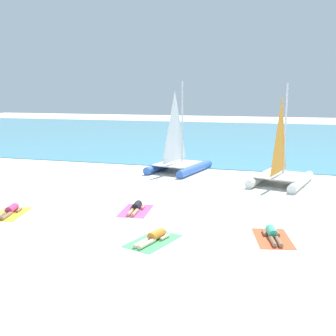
{
  "coord_description": "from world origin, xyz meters",
  "views": [
    {
      "loc": [
        5.2,
        -12.29,
        4.63
      ],
      "look_at": [
        0.0,
        5.35,
        1.2
      ],
      "focal_mm": 42.97,
      "sensor_mm": 36.0,
      "label": 1
    }
  ],
  "objects_px": {
    "towel_rightmost": "(273,238)",
    "sailboat_blue": "(178,158)",
    "sunbather_leftmost": "(10,210)",
    "sailboat_white": "(281,170)",
    "sunbather_center_right": "(154,237)",
    "towel_center_left": "(136,211)",
    "sunbather_center_left": "(136,207)",
    "towel_leftmost": "(10,214)",
    "sunbather_rightmost": "(272,234)",
    "towel_center_right": "(153,241)"
  },
  "relations": [
    {
      "from": "sailboat_blue",
      "to": "towel_center_left",
      "type": "xyz_separation_m",
      "value": [
        0.51,
        -8.43,
        -0.79
      ]
    },
    {
      "from": "sailboat_blue",
      "to": "towel_leftmost",
      "type": "distance_m",
      "value": 11.03
    },
    {
      "from": "sailboat_blue",
      "to": "towel_rightmost",
      "type": "distance_m",
      "value": 11.7
    },
    {
      "from": "sunbather_leftmost",
      "to": "towel_rightmost",
      "type": "height_order",
      "value": "sunbather_leftmost"
    },
    {
      "from": "sunbather_leftmost",
      "to": "towel_rightmost",
      "type": "relative_size",
      "value": 0.82
    },
    {
      "from": "towel_center_left",
      "to": "towel_rightmost",
      "type": "relative_size",
      "value": 1.0
    },
    {
      "from": "sunbather_center_right",
      "to": "sailboat_blue",
      "type": "bearing_deg",
      "value": 117.85
    },
    {
      "from": "sunbather_leftmost",
      "to": "sunbather_center_left",
      "type": "height_order",
      "value": "same"
    },
    {
      "from": "towel_center_left",
      "to": "towel_rightmost",
      "type": "distance_m",
      "value": 5.62
    },
    {
      "from": "towel_leftmost",
      "to": "towel_center_right",
      "type": "height_order",
      "value": "same"
    },
    {
      "from": "sailboat_blue",
      "to": "towel_leftmost",
      "type": "bearing_deg",
      "value": -99.49
    },
    {
      "from": "sunbather_leftmost",
      "to": "sunbather_rightmost",
      "type": "distance_m",
      "value": 9.92
    },
    {
      "from": "sunbather_center_left",
      "to": "sunbather_center_right",
      "type": "xyz_separation_m",
      "value": [
        1.75,
        -2.97,
        0.0
      ]
    },
    {
      "from": "sunbather_center_right",
      "to": "towel_center_right",
      "type": "bearing_deg",
      "value": -90.0
    },
    {
      "from": "towel_center_left",
      "to": "sunbather_center_right",
      "type": "distance_m",
      "value": 3.39
    },
    {
      "from": "towel_center_left",
      "to": "sunbather_center_left",
      "type": "relative_size",
      "value": 1.21
    },
    {
      "from": "sailboat_white",
      "to": "sunbather_center_left",
      "type": "distance_m",
      "value": 8.55
    },
    {
      "from": "towel_center_right",
      "to": "towel_rightmost",
      "type": "height_order",
      "value": "same"
    },
    {
      "from": "towel_center_right",
      "to": "sunbather_rightmost",
      "type": "distance_m",
      "value": 3.89
    },
    {
      "from": "sunbather_leftmost",
      "to": "towel_center_right",
      "type": "relative_size",
      "value": 0.82
    },
    {
      "from": "towel_leftmost",
      "to": "sunbather_center_left",
      "type": "xyz_separation_m",
      "value": [
        4.54,
        1.86,
        0.13
      ]
    },
    {
      "from": "sunbather_leftmost",
      "to": "sunbather_center_right",
      "type": "relative_size",
      "value": 1.01
    },
    {
      "from": "sunbather_center_left",
      "to": "towel_rightmost",
      "type": "bearing_deg",
      "value": -24.36
    },
    {
      "from": "towel_leftmost",
      "to": "sunbather_rightmost",
      "type": "height_order",
      "value": "sunbather_rightmost"
    },
    {
      "from": "sailboat_white",
      "to": "sunbather_leftmost",
      "type": "relative_size",
      "value": 3.3
    },
    {
      "from": "sailboat_blue",
      "to": "sunbather_rightmost",
      "type": "relative_size",
      "value": 3.42
    },
    {
      "from": "sunbather_center_left",
      "to": "towel_rightmost",
      "type": "relative_size",
      "value": 0.83
    },
    {
      "from": "sunbather_center_left",
      "to": "sunbather_center_right",
      "type": "bearing_deg",
      "value": -66.15
    },
    {
      "from": "towel_center_left",
      "to": "sunbather_center_left",
      "type": "bearing_deg",
      "value": 96.66
    },
    {
      "from": "towel_rightmost",
      "to": "sailboat_blue",
      "type": "bearing_deg",
      "value": 120.25
    },
    {
      "from": "sailboat_blue",
      "to": "sailboat_white",
      "type": "bearing_deg",
      "value": -4.87
    },
    {
      "from": "towel_rightmost",
      "to": "sunbather_rightmost",
      "type": "xyz_separation_m",
      "value": [
        -0.02,
        0.07,
        0.13
      ]
    },
    {
      "from": "sailboat_blue",
      "to": "sunbather_center_right",
      "type": "bearing_deg",
      "value": -66.73
    },
    {
      "from": "towel_leftmost",
      "to": "sunbather_rightmost",
      "type": "bearing_deg",
      "value": 1.21
    },
    {
      "from": "sunbather_center_right",
      "to": "sunbather_rightmost",
      "type": "relative_size",
      "value": 0.99
    },
    {
      "from": "sunbather_center_right",
      "to": "sunbather_rightmost",
      "type": "distance_m",
      "value": 3.85
    },
    {
      "from": "sailboat_white",
      "to": "sailboat_blue",
      "type": "height_order",
      "value": "sailboat_blue"
    },
    {
      "from": "sailboat_blue",
      "to": "sunbather_center_left",
      "type": "relative_size",
      "value": 3.4
    },
    {
      "from": "sailboat_white",
      "to": "sunbather_center_right",
      "type": "height_order",
      "value": "sailboat_white"
    },
    {
      "from": "sunbather_center_right",
      "to": "towel_rightmost",
      "type": "relative_size",
      "value": 0.81
    },
    {
      "from": "sailboat_blue",
      "to": "towel_leftmost",
      "type": "xyz_separation_m",
      "value": [
        -4.04,
        -10.23,
        -0.79
      ]
    },
    {
      "from": "towel_leftmost",
      "to": "sailboat_blue",
      "type": "bearing_deg",
      "value": 68.47
    },
    {
      "from": "sailboat_white",
      "to": "towel_center_left",
      "type": "bearing_deg",
      "value": -115.23
    },
    {
      "from": "sailboat_white",
      "to": "sailboat_blue",
      "type": "bearing_deg",
      "value": 177.27
    },
    {
      "from": "towel_center_left",
      "to": "sailboat_blue",
      "type": "bearing_deg",
      "value": 93.45
    },
    {
      "from": "sunbather_leftmost",
      "to": "towel_center_left",
      "type": "relative_size",
      "value": 0.82
    },
    {
      "from": "sailboat_white",
      "to": "towel_center_right",
      "type": "bearing_deg",
      "value": -97.01
    },
    {
      "from": "sailboat_blue",
      "to": "sunbather_rightmost",
      "type": "bearing_deg",
      "value": -47.61
    },
    {
      "from": "sailboat_blue",
      "to": "towel_rightmost",
      "type": "xyz_separation_m",
      "value": [
        5.88,
        -10.09,
        -0.79
      ]
    },
    {
      "from": "sailboat_blue",
      "to": "sunbather_center_right",
      "type": "relative_size",
      "value": 3.45
    }
  ]
}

